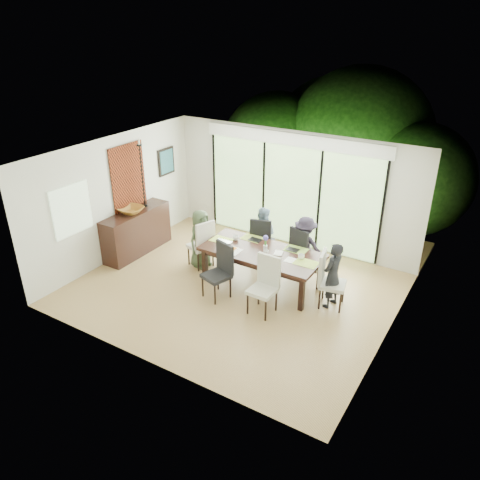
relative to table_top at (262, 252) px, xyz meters
The scene contains 62 objects.
floor 0.94m from the table_top, 125.77° to the right, with size 6.00×5.00×0.01m, color olive.
ceiling 2.08m from the table_top, 125.77° to the right, with size 6.00×5.00×0.01m, color white.
wall_back 2.14m from the table_top, 99.97° to the left, with size 6.00×0.02×2.70m, color beige.
wall_front 3.09m from the table_top, 96.74° to the right, with size 6.00×0.02×2.70m, color silver.
wall_left 3.46m from the table_top, behind, with size 0.02×5.00×2.70m, color beige.
wall_right 2.77m from the table_top, 10.51° to the right, with size 0.02×5.00×2.70m, color silver.
glass_doors 2.07m from the table_top, 100.17° to the left, with size 4.20×0.02×2.30m, color #598C3F.
blinds_header 2.68m from the table_top, 100.22° to the left, with size 4.40×0.06×0.28m, color white.
mullion_a 3.18m from the table_top, 141.29° to the left, with size 0.05×0.04×2.30m, color black.
mullion_b 2.28m from the table_top, 118.19° to the left, with size 0.05×0.04×2.30m, color black.
mullion_c 2.05m from the table_top, 80.05° to the left, with size 0.05×0.04×2.30m, color black.
mullion_d 2.67m from the table_top, 48.43° to the left, with size 0.05×0.04×2.30m, color black.
side_window 3.81m from the table_top, 153.02° to the right, with size 0.02×0.90×1.00m, color #8CAD7F.
deck 3.03m from the table_top, 96.96° to the left, with size 6.00×1.80×0.10m, color brown.
rail_top 3.73m from the table_top, 95.47° to the left, with size 6.00×0.08×0.06m, color brown.
foliage_left 5.23m from the table_top, 114.59° to the left, with size 3.20×3.20×3.20m, color #14380F.
foliage_mid 5.42m from the table_top, 89.51° to the left, with size 4.00×4.00×4.00m, color #14380F.
foliage_right 4.90m from the table_top, 67.74° to the left, with size 2.80×2.80×2.80m, color #14380F.
foliage_far 6.15m from the table_top, 99.03° to the left, with size 3.60×3.60×3.60m, color #14380F.
table_top is the anchor object (origin of this frame).
table_apron 0.09m from the table_top, 90.00° to the right, with size 2.20×0.90×0.10m, color black.
table_leg_fl 1.22m from the table_top, 158.29° to the right, with size 0.09×0.09×0.69m, color black.
table_leg_fr 1.22m from the table_top, 21.71° to the right, with size 0.09×0.09×0.69m, color black.
table_leg_bl 1.22m from the table_top, 158.29° to the left, with size 0.09×0.09×0.69m, color black.
table_leg_br 1.22m from the table_top, 21.71° to the left, with size 0.09×0.09×0.69m, color black.
chair_left_end 1.51m from the table_top, behind, with size 0.46×0.46×1.10m, color beige, non-canonical shape.
chair_right_end 1.51m from the table_top, ahead, with size 0.46×0.46×1.10m, color beige, non-canonical shape.
chair_far_left 0.98m from the table_top, 117.90° to the left, with size 0.46×0.46×1.10m, color black, non-canonical shape.
chair_far_right 1.03m from the table_top, 57.09° to the left, with size 0.46×0.46×1.10m, color black, non-canonical shape.
chair_near_left 1.02m from the table_top, 119.89° to the right, with size 0.46×0.46×1.10m, color black, non-canonical shape.
chair_near_right 1.02m from the table_top, 60.11° to the right, with size 0.46×0.46×1.10m, color beige, non-canonical shape.
person_left_end 1.48m from the table_top, behind, with size 0.60×0.38×1.29m, color #3E4F34.
person_right_end 1.48m from the table_top, ahead, with size 0.60×0.38×1.29m, color black.
person_far_left 0.95m from the table_top, 118.47° to the left, with size 0.60×0.38×1.29m, color slate.
person_far_right 1.00m from the table_top, 56.47° to the left, with size 0.60×0.38×1.29m, color #221C2B.
placemat_left 0.95m from the table_top, behind, with size 0.44×0.32×0.01m, color #A5BA42.
placemat_right 0.95m from the table_top, ahead, with size 0.44×0.32×0.01m, color #A1BC43.
placemat_far_l 0.60m from the table_top, 138.37° to the left, with size 0.44×0.32×0.01m, color #93A93C.
placemat_far_r 0.68m from the table_top, 36.03° to the left, with size 0.44×0.32×0.01m, color #80A53A.
placemat_paper 0.63m from the table_top, 151.39° to the right, with size 0.44×0.32×0.01m, color white.
tablet_far_l 0.50m from the table_top, 135.00° to the left, with size 0.26×0.18×0.01m, color black.
tablet_far_r 0.61m from the table_top, 34.99° to the left, with size 0.24×0.17×0.01m, color black.
papers 0.70m from the table_top, ahead, with size 0.30×0.22×0.00m, color white.
platter_base 0.63m from the table_top, 151.39° to the right, with size 0.26×0.26×0.02m, color white.
platter_snacks 0.63m from the table_top, 151.39° to the right, with size 0.20×0.20×0.01m, color orange.
vase 0.11m from the table_top, 45.00° to the left, with size 0.08×0.08×0.12m, color silver.
hyacinth_stems 0.22m from the table_top, 45.00° to the left, with size 0.04×0.04×0.16m, color #337226.
hyacinth_blooms 0.32m from the table_top, 45.00° to the left, with size 0.11×0.11×0.11m, color #5B4EC4.
laptop 0.86m from the table_top, behind, with size 0.33×0.21×0.03m, color silver.
cup_a 0.72m from the table_top, 167.91° to the left, with size 0.12×0.12×0.10m, color white.
cup_b 0.20m from the table_top, 33.69° to the right, with size 0.10×0.10×0.09m, color white.
cup_c 0.81m from the table_top, ahead, with size 0.12×0.12×0.10m, color white.
book 0.26m from the table_top, 11.31° to the left, with size 0.16×0.22×0.02m, color white.
sideboard 3.13m from the table_top, behind, with size 0.50×1.78×1.00m, color black.
bowl 3.15m from the table_top, behind, with size 0.53×0.53×0.13m, color #8E5D1F.
candlestick_base 3.13m from the table_top, behind, with size 0.11×0.11×0.04m, color black.
candlestick_shaft 3.28m from the table_top, behind, with size 0.03×0.03×1.39m, color black.
candlestick_pan 3.55m from the table_top, behind, with size 0.11×0.11×0.03m, color black.
candle 3.58m from the table_top, behind, with size 0.04×0.04×0.11m, color silver.
tapestry 3.47m from the table_top, behind, with size 0.02×1.00×1.50m, color maroon.
art_frame 3.68m from the table_top, 160.04° to the left, with size 0.03×0.55×0.65m, color black.
art_canvas 3.67m from the table_top, 159.93° to the left, with size 0.01×0.45×0.55m, color #1A4A55.
Camera 1 is at (4.25, -6.70, 4.96)m, focal length 35.00 mm.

